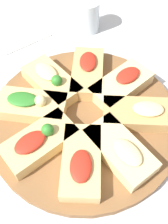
% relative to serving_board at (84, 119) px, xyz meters
% --- Properties ---
extents(ground_plane, '(3.00, 3.00, 0.00)m').
position_rel_serving_board_xyz_m(ground_plane, '(0.00, 0.00, -0.01)').
color(ground_plane, silver).
extents(serving_board, '(0.42, 0.42, 0.02)m').
position_rel_serving_board_xyz_m(serving_board, '(0.00, 0.00, 0.00)').
color(serving_board, brown).
rests_on(serving_board, ground_plane).
extents(focaccia_slice_0, '(0.16, 0.10, 0.05)m').
position_rel_serving_board_xyz_m(focaccia_slice_0, '(0.11, 0.03, 0.03)').
color(focaccia_slice_0, '#DBB775').
rests_on(focaccia_slice_0, serving_board).
extents(focaccia_slice_1, '(0.14, 0.16, 0.04)m').
position_rel_serving_board_xyz_m(focaccia_slice_1, '(0.06, 0.10, 0.03)').
color(focaccia_slice_1, '#DBB775').
rests_on(focaccia_slice_1, serving_board).
extents(focaccia_slice_2, '(0.10, 0.16, 0.04)m').
position_rel_serving_board_xyz_m(focaccia_slice_2, '(-0.02, 0.11, 0.03)').
color(focaccia_slice_2, '#E5C689').
rests_on(focaccia_slice_2, serving_board).
extents(focaccia_slice_3, '(0.16, 0.14, 0.04)m').
position_rel_serving_board_xyz_m(focaccia_slice_3, '(-0.10, 0.06, 0.03)').
color(focaccia_slice_3, tan).
rests_on(focaccia_slice_3, serving_board).
extents(focaccia_slice_4, '(0.16, 0.11, 0.04)m').
position_rel_serving_board_xyz_m(focaccia_slice_4, '(-0.11, -0.03, 0.03)').
color(focaccia_slice_4, '#E5C689').
rests_on(focaccia_slice_4, serving_board).
extents(focaccia_slice_5, '(0.14, 0.16, 0.04)m').
position_rel_serving_board_xyz_m(focaccia_slice_5, '(-0.06, -0.10, 0.03)').
color(focaccia_slice_5, tan).
rests_on(focaccia_slice_5, serving_board).
extents(focaccia_slice_6, '(0.11, 0.16, 0.05)m').
position_rel_serving_board_xyz_m(focaccia_slice_6, '(0.03, -0.11, 0.03)').
color(focaccia_slice_6, '#DBB775').
rests_on(focaccia_slice_6, serving_board).
extents(focaccia_slice_7, '(0.16, 0.14, 0.05)m').
position_rel_serving_board_xyz_m(focaccia_slice_7, '(0.09, -0.07, 0.03)').
color(focaccia_slice_7, '#DBB775').
rests_on(focaccia_slice_7, serving_board).
extents(water_glass, '(0.07, 0.07, 0.09)m').
position_rel_serving_board_xyz_m(water_glass, '(-0.16, -0.29, 0.03)').
color(water_glass, silver).
rests_on(water_glass, ground_plane).
extents(napkin_stack, '(0.17, 0.15, 0.01)m').
position_rel_serving_board_xyz_m(napkin_stack, '(0.03, -0.36, -0.01)').
color(napkin_stack, white).
rests_on(napkin_stack, ground_plane).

